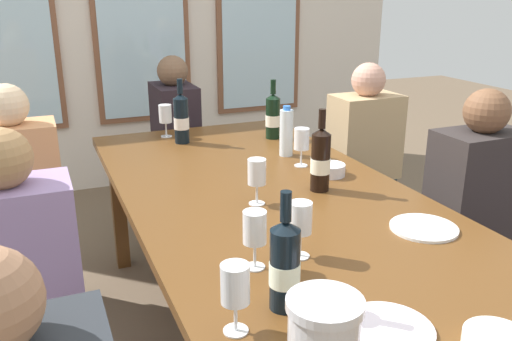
{
  "coord_description": "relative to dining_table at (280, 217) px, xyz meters",
  "views": [
    {
      "loc": [
        -0.8,
        -1.7,
        1.5
      ],
      "look_at": [
        0.0,
        0.23,
        0.79
      ],
      "focal_mm": 37.93,
      "sensor_mm": 36.0,
      "label": 1
    }
  ],
  "objects": [
    {
      "name": "wine_glass_0",
      "position": [
        -0.28,
        -0.43,
        0.18
      ],
      "size": [
        0.07,
        0.07,
        0.17
      ],
      "color": "white",
      "rests_on": "dining_table"
    },
    {
      "name": "wine_glass_5",
      "position": [
        -0.09,
        0.01,
        0.18
      ],
      "size": [
        0.07,
        0.07,
        0.17
      ],
      "color": "white",
      "rests_on": "dining_table"
    },
    {
      "name": "wine_glass_6",
      "position": [
        0.27,
        0.35,
        0.18
      ],
      "size": [
        0.07,
        0.07,
        0.17
      ],
      "color": "white",
      "rests_on": "dining_table"
    },
    {
      "name": "wine_bottle_3",
      "position": [
        -0.29,
        -0.64,
        0.18
      ],
      "size": [
        0.08,
        0.08,
        0.31
      ],
      "color": "black",
      "rests_on": "dining_table"
    },
    {
      "name": "wine_glass_2",
      "position": [
        -0.17,
        1.08,
        0.18
      ],
      "size": [
        0.07,
        0.07,
        0.17
      ],
      "color": "white",
      "rests_on": "dining_table"
    },
    {
      "name": "wine_bottle_2",
      "position": [
        -0.12,
        0.93,
        0.19
      ],
      "size": [
        0.08,
        0.08,
        0.33
      ],
      "color": "black",
      "rests_on": "dining_table"
    },
    {
      "name": "white_plate_1",
      "position": [
        0.34,
        -0.4,
        0.07
      ],
      "size": [
        0.22,
        0.22,
        0.01
      ],
      "primitive_type": "cylinder",
      "color": "white",
      "rests_on": "dining_table"
    },
    {
      "name": "seated_person_4",
      "position": [
        -0.92,
        0.85,
        -0.15
      ],
      "size": [
        0.38,
        0.24,
        1.11
      ],
      "color": "#2D222D",
      "rests_on": "ground"
    },
    {
      "name": "seated_person_5",
      "position": [
        0.92,
        0.82,
        -0.15
      ],
      "size": [
        0.38,
        0.24,
        1.11
      ],
      "color": "#2A373B",
      "rests_on": "ground"
    },
    {
      "name": "white_plate_0",
      "position": [
        -0.11,
        -0.82,
        0.07
      ],
      "size": [
        0.22,
        0.22,
        0.01
      ],
      "primitive_type": "cylinder",
      "color": "white",
      "rests_on": "dining_table"
    },
    {
      "name": "water_bottle",
      "position": [
        0.28,
        0.52,
        0.18
      ],
      "size": [
        0.06,
        0.06,
        0.24
      ],
      "color": "white",
      "rests_on": "dining_table"
    },
    {
      "name": "wine_bottle_0",
      "position": [
        0.35,
        0.83,
        0.18
      ],
      "size": [
        0.08,
        0.08,
        0.31
      ],
      "color": "black",
      "rests_on": "dining_table"
    },
    {
      "name": "seated_person_2",
      "position": [
        -0.92,
        0.02,
        -0.15
      ],
      "size": [
        0.38,
        0.24,
        1.11
      ],
      "color": "#2A2644",
      "rests_on": "ground"
    },
    {
      "name": "wine_glass_1",
      "position": [
        -0.13,
        -0.42,
        0.18
      ],
      "size": [
        0.07,
        0.07,
        0.17
      ],
      "color": "white",
      "rests_on": "dining_table"
    },
    {
      "name": "seated_person_6",
      "position": [
        0.0,
        1.57,
        -0.15
      ],
      "size": [
        0.24,
        0.38,
        1.11
      ],
      "color": "#2D3833",
      "rests_on": "ground"
    },
    {
      "name": "wine_bottle_1",
      "position": [
        0.2,
        0.05,
        0.19
      ],
      "size": [
        0.08,
        0.08,
        0.33
      ],
      "color": "black",
      "rests_on": "dining_table"
    },
    {
      "name": "seated_person_3",
      "position": [
        0.92,
        -0.04,
        -0.15
      ],
      "size": [
        0.38,
        0.24,
        1.11
      ],
      "color": "#253041",
      "rests_on": "ground"
    },
    {
      "name": "tasting_bowl_1",
      "position": [
        0.32,
        0.19,
        0.09
      ],
      "size": [
        0.13,
        0.13,
        0.05
      ],
      "primitive_type": "cylinder",
      "color": "white",
      "rests_on": "dining_table"
    },
    {
      "name": "dining_table",
      "position": [
        0.0,
        0.0,
        0.0
      ],
      "size": [
        1.09,
        2.44,
        0.74
      ],
      "color": "brown",
      "rests_on": "ground"
    },
    {
      "name": "wine_glass_4",
      "position": [
        -0.44,
        -0.69,
        0.18
      ],
      "size": [
        0.07,
        0.07,
        0.17
      ],
      "color": "white",
      "rests_on": "dining_table"
    },
    {
      "name": "metal_pitcher",
      "position": [
        -0.33,
        -0.91,
        0.16
      ],
      "size": [
        0.16,
        0.16,
        0.19
      ],
      "color": "silver",
      "rests_on": "dining_table"
    }
  ]
}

